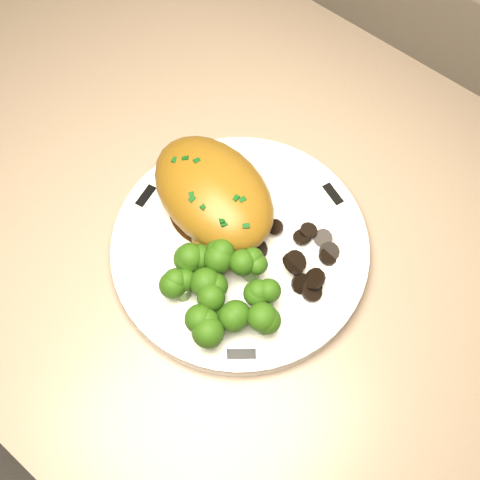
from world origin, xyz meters
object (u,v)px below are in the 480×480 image
Objects in this scene: chicken_breast at (214,198)px; plate at (240,248)px; counter at (239,321)px; broccoli_florets at (225,290)px.

plate is at bearing -3.33° from chicken_breast.
counter is 12.19× the size of chicken_breast.
chicken_breast is at bearing 136.74° from broccoli_florets.
broccoli_florets is at bearing -63.69° from plate.
broccoli_florets is (0.08, -0.07, -0.01)m from chicken_breast.
plate is 1.57× the size of chicken_breast.
counter is 7.75× the size of plate.
chicken_breast is (-0.05, 0.01, 0.04)m from plate.
chicken_breast is (0.00, -0.04, 0.52)m from counter.
chicken_breast reaches higher than plate.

